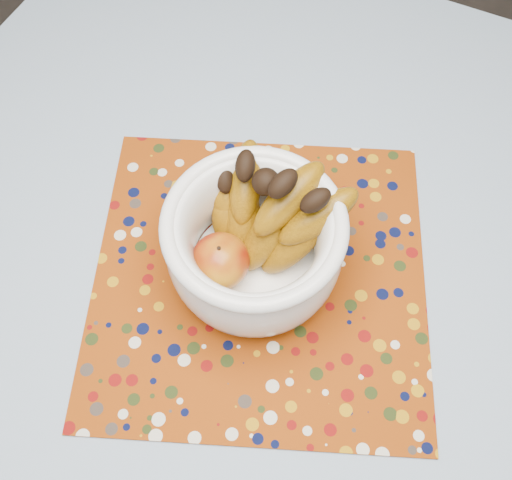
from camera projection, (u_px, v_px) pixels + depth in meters
table at (275, 310)px, 0.91m from camera, size 1.20×1.20×0.75m
tablecloth at (277, 288)px, 0.84m from camera, size 1.32×1.32×0.01m
placemat at (260, 276)px, 0.84m from camera, size 0.60×0.60×0.00m
fruit_bowl at (259, 232)px, 0.77m from camera, size 0.28×0.25×0.19m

